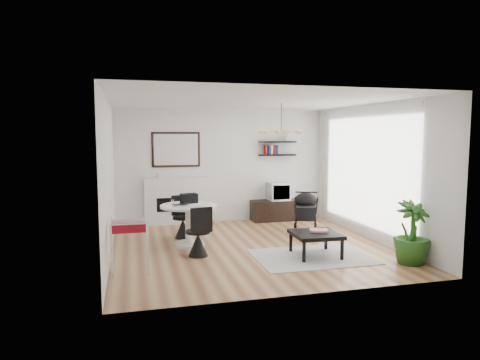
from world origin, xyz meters
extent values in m
plane|color=brown|center=(0.00, 0.00, 0.00)|extent=(5.00, 5.00, 0.00)
plane|color=white|center=(0.00, 0.00, 2.70)|extent=(5.00, 5.00, 0.00)
plane|color=white|center=(0.00, 2.50, 1.35)|extent=(5.00, 0.00, 5.00)
plane|color=white|center=(-2.50, 0.00, 1.35)|extent=(0.00, 5.00, 5.00)
plane|color=white|center=(2.50, 0.00, 1.35)|extent=(0.00, 5.00, 5.00)
cube|color=white|center=(2.40, 0.20, 1.35)|extent=(0.04, 3.60, 2.60)
cube|color=white|center=(-1.10, 2.42, 0.55)|extent=(1.50, 0.15, 1.10)
cube|color=black|center=(-1.10, 2.36, 0.48)|extent=(0.95, 0.06, 0.32)
cube|color=black|center=(-1.10, 2.48, 1.75)|extent=(1.12, 0.03, 0.82)
cube|color=white|center=(-1.10, 2.46, 1.75)|extent=(1.02, 0.01, 0.72)
cube|color=black|center=(1.35, 2.37, 1.60)|extent=(0.90, 0.25, 0.04)
cube|color=black|center=(1.35, 2.37, 1.92)|extent=(0.90, 0.25, 0.04)
cube|color=black|center=(1.35, 2.26, 0.25)|extent=(1.33, 0.47, 0.50)
cube|color=silver|center=(1.36, 2.26, 0.72)|extent=(0.50, 0.43, 0.43)
cube|color=black|center=(1.36, 2.05, 0.72)|extent=(0.42, 0.01, 0.35)
cylinder|color=white|center=(-1.09, 0.36, 0.03)|extent=(0.58, 0.58, 0.06)
cylinder|color=white|center=(-1.09, 0.36, 0.40)|extent=(0.14, 0.14, 0.68)
cylinder|color=white|center=(-1.09, 0.36, 0.76)|extent=(1.07, 1.07, 0.04)
imported|color=black|center=(-1.22, 0.31, 0.80)|extent=(0.42, 0.36, 0.03)
cube|color=black|center=(-1.06, 0.59, 0.87)|extent=(0.34, 0.25, 0.18)
cube|color=silver|center=(-0.94, 0.20, 0.79)|extent=(0.46, 0.42, 0.01)
cylinder|color=white|center=(-1.38, 0.50, 0.83)|extent=(0.05, 0.05, 0.09)
cylinder|color=black|center=(-1.14, 1.00, 0.42)|extent=(0.41, 0.41, 0.05)
cone|color=black|center=(-1.14, 1.00, 0.20)|extent=(0.33, 0.33, 0.39)
cube|color=black|center=(-1.16, 1.19, 0.65)|extent=(0.37, 0.09, 0.42)
cylinder|color=black|center=(-1.04, -0.37, 0.43)|extent=(0.42, 0.42, 0.05)
cone|color=black|center=(-1.04, -0.37, 0.20)|extent=(0.34, 0.34, 0.40)
cube|color=black|center=(-1.01, -0.55, 0.67)|extent=(0.38, 0.11, 0.43)
cube|color=maroon|center=(-2.18, -1.09, 0.74)|extent=(0.48, 0.28, 0.13)
cube|color=black|center=(1.41, 0.69, 0.48)|extent=(0.59, 0.70, 0.28)
ellipsoid|color=black|center=(1.47, 0.86, 0.70)|extent=(0.48, 0.48, 0.34)
cylinder|color=black|center=(1.27, 0.34, 0.94)|extent=(0.42, 0.19, 0.03)
torus|color=black|center=(1.31, 1.03, 0.09)|extent=(0.12, 0.21, 0.21)
torus|color=black|center=(1.71, 0.87, 0.09)|extent=(0.12, 0.21, 0.21)
torus|color=black|center=(1.10, 0.52, 0.09)|extent=(0.12, 0.21, 0.21)
torus|color=black|center=(1.51, 0.35, 0.09)|extent=(0.12, 0.21, 0.21)
cube|color=#AEAEAE|center=(0.84, -0.91, 0.01)|extent=(1.95, 1.41, 0.01)
cube|color=black|center=(0.93, -0.87, 0.38)|extent=(0.82, 0.82, 0.07)
cube|color=black|center=(0.58, -1.19, 0.18)|extent=(0.04, 0.04, 0.34)
cube|color=black|center=(1.25, -1.22, 0.18)|extent=(0.04, 0.04, 0.34)
cube|color=black|center=(0.61, -0.52, 0.18)|extent=(0.04, 0.04, 0.34)
cube|color=black|center=(1.28, -0.55, 0.18)|extent=(0.04, 0.04, 0.34)
cube|color=#CA3244|center=(1.00, -0.84, 0.44)|extent=(0.36, 0.32, 0.04)
imported|color=#265819|center=(2.25, -1.66, 0.52)|extent=(0.64, 0.64, 1.03)
camera|label=1|loc=(-2.13, -7.54, 2.08)|focal=32.00mm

